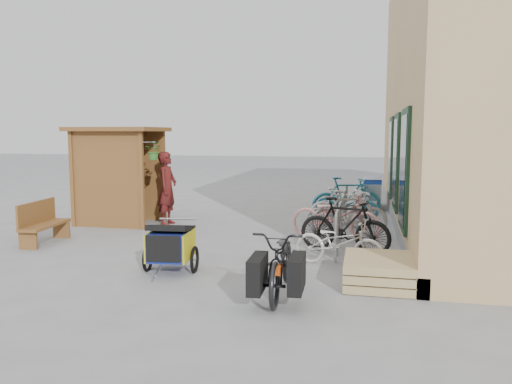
% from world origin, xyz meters
% --- Properties ---
extents(ground, '(80.00, 80.00, 0.00)m').
position_xyz_m(ground, '(0.00, 0.00, 0.00)').
color(ground, gray).
extents(kiosk, '(2.49, 1.65, 2.40)m').
position_xyz_m(kiosk, '(-3.28, 2.47, 1.55)').
color(kiosk, brown).
rests_on(kiosk, ground).
extents(bike_rack, '(0.05, 5.35, 0.86)m').
position_xyz_m(bike_rack, '(2.30, 2.40, 0.52)').
color(bike_rack, '#A5A8AD').
rests_on(bike_rack, ground).
extents(pallet_stack, '(1.00, 1.20, 0.40)m').
position_xyz_m(pallet_stack, '(3.00, -1.40, 0.21)').
color(pallet_stack, tan).
rests_on(pallet_stack, ground).
extents(bench, '(0.54, 1.41, 0.87)m').
position_xyz_m(bench, '(-3.67, 0.04, 0.44)').
color(bench, brown).
rests_on(bench, ground).
extents(shopping_carts, '(0.54, 1.81, 0.96)m').
position_xyz_m(shopping_carts, '(3.00, 6.59, 0.56)').
color(shopping_carts, silver).
rests_on(shopping_carts, ground).
extents(child_trailer, '(0.88, 1.45, 0.84)m').
position_xyz_m(child_trailer, '(-0.29, -1.38, 0.47)').
color(child_trailer, navy).
rests_on(child_trailer, ground).
extents(cargo_bike, '(0.71, 1.87, 0.97)m').
position_xyz_m(cargo_bike, '(1.68, -2.22, 0.48)').
color(cargo_bike, black).
rests_on(cargo_bike, ground).
extents(person_kiosk, '(0.45, 0.67, 1.81)m').
position_xyz_m(person_kiosk, '(-1.98, 2.59, 0.90)').
color(person_kiosk, maroon).
rests_on(person_kiosk, ground).
extents(bike_0, '(1.64, 0.92, 0.82)m').
position_xyz_m(bike_0, '(2.37, -0.47, 0.41)').
color(bike_0, silver).
rests_on(bike_0, ground).
extents(bike_1, '(1.83, 0.96, 1.06)m').
position_xyz_m(bike_1, '(2.42, 0.48, 0.53)').
color(bike_1, black).
rests_on(bike_1, ground).
extents(bike_2, '(2.01, 1.02, 1.01)m').
position_xyz_m(bike_2, '(2.18, 1.69, 0.50)').
color(bike_2, pink).
rests_on(bike_2, ground).
extents(bike_3, '(1.79, 1.00, 1.04)m').
position_xyz_m(bike_3, '(2.47, 1.96, 0.52)').
color(bike_3, '#9B9BA0').
rests_on(bike_3, ground).
extents(bike_4, '(1.62, 0.96, 0.81)m').
position_xyz_m(bike_4, '(2.19, 2.87, 0.40)').
color(bike_4, '#9B9BA0').
rests_on(bike_4, ground).
extents(bike_5, '(1.63, 0.84, 0.94)m').
position_xyz_m(bike_5, '(2.23, 3.34, 0.47)').
color(bike_5, silver).
rests_on(bike_5, ground).
extents(bike_6, '(1.80, 1.09, 0.89)m').
position_xyz_m(bike_6, '(2.33, 4.04, 0.45)').
color(bike_6, '#1E637B').
rests_on(bike_6, ground).
extents(bike_7, '(1.93, 1.08, 1.12)m').
position_xyz_m(bike_7, '(2.33, 4.30, 0.56)').
color(bike_7, '#1E637B').
rests_on(bike_7, ground).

